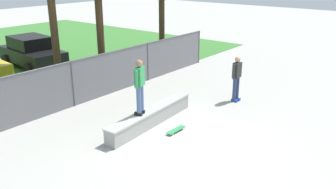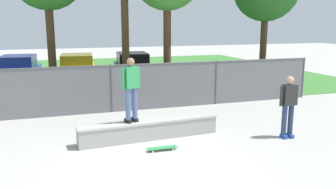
% 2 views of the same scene
% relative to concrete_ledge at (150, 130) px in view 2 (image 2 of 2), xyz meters
% --- Properties ---
extents(ground_plane, '(80.00, 80.00, 0.00)m').
position_rel_concrete_ledge_xyz_m(ground_plane, '(-0.53, -1.87, -0.28)').
color(ground_plane, '#ADAAA3').
extents(grass_strip, '(29.14, 20.00, 0.02)m').
position_rel_concrete_ledge_xyz_m(grass_strip, '(-0.53, 13.75, -0.27)').
color(grass_strip, '#3D7A33').
rests_on(grass_strip, ground).
extents(concrete_ledge, '(4.17, 0.77, 0.55)m').
position_rel_concrete_ledge_xyz_m(concrete_ledge, '(0.00, 0.00, 0.00)').
color(concrete_ledge, '#999993').
rests_on(concrete_ledge, ground).
extents(skateboarder, '(0.57, 0.38, 1.82)m').
position_rel_concrete_ledge_xyz_m(skateboarder, '(-0.53, -0.01, 1.28)').
color(skateboarder, black).
rests_on(skateboarder, concrete_ledge).
extents(skateboard, '(0.80, 0.21, 0.09)m').
position_rel_concrete_ledge_xyz_m(skateboard, '(0.05, -1.02, -0.21)').
color(skateboard, '#2D8C4C').
rests_on(skateboard, ground).
extents(chainlink_fence, '(17.21, 0.07, 1.79)m').
position_rel_concrete_ledge_xyz_m(chainlink_fence, '(-0.53, 3.45, 0.70)').
color(chainlink_fence, '#4C4C51').
rests_on(chainlink_fence, ground).
extents(car_blue, '(2.30, 4.34, 1.66)m').
position_rel_concrete_ledge_xyz_m(car_blue, '(-4.25, 9.93, 0.56)').
color(car_blue, '#233D9E').
rests_on(car_blue, ground).
extents(car_yellow, '(2.30, 4.34, 1.66)m').
position_rel_concrete_ledge_xyz_m(car_yellow, '(-1.33, 9.70, 0.56)').
color(car_yellow, gold).
rests_on(car_yellow, ground).
extents(car_black, '(2.30, 4.34, 1.66)m').
position_rel_concrete_ledge_xyz_m(car_black, '(1.69, 9.79, 0.56)').
color(car_black, black).
rests_on(car_black, ground).
extents(bystander, '(0.60, 0.27, 1.82)m').
position_rel_concrete_ledge_xyz_m(bystander, '(3.85, -1.13, 0.73)').
color(bystander, '#2647A5').
rests_on(bystander, ground).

